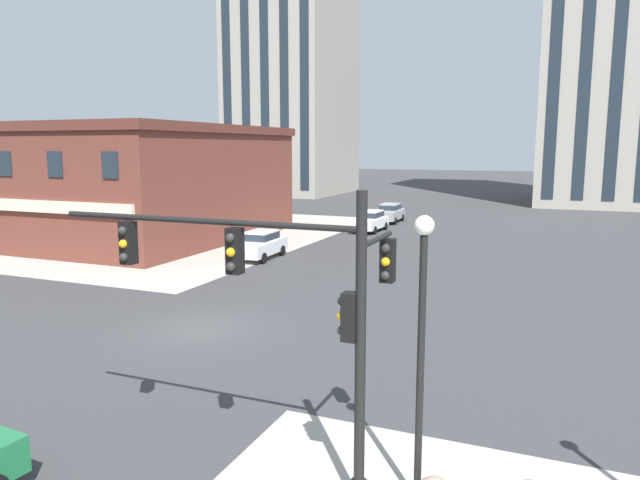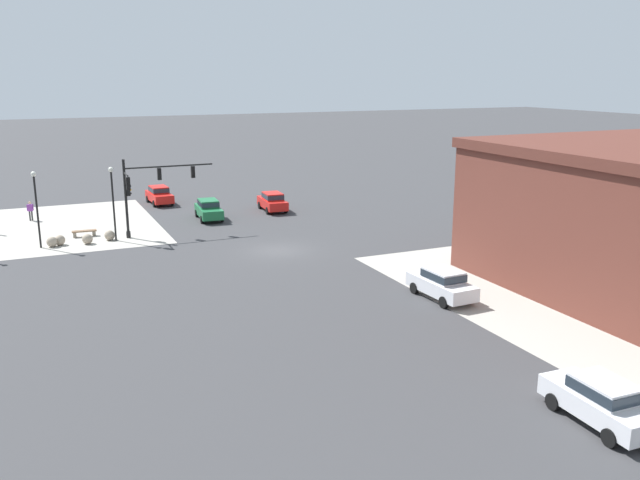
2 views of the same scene
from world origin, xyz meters
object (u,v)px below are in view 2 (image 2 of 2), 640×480
at_px(bollard_sphere_curb_d, 52,242).
at_px(car_main_northbound_far, 442,283).
at_px(car_main_southbound_far, 496,206).
at_px(car_main_mid, 601,400).
at_px(bollard_sphere_curb_a, 110,235).
at_px(pedestrian_at_curb, 30,210).
at_px(street_lamp_corner_near, 113,195).
at_px(bollard_sphere_curb_c, 60,240).
at_px(bench_near_signal, 84,232).
at_px(traffic_signal_main, 144,188).
at_px(car_cross_eastbound, 209,209).
at_px(car_parked_curb, 573,218).
at_px(car_main_southbound_near, 159,194).
at_px(bollard_sphere_curb_b, 87,239).
at_px(car_cross_westbound, 273,201).
at_px(street_lamp_mid_sidewalk, 36,201).

bearing_deg(bollard_sphere_curb_d, car_main_northbound_far, 132.31).
relative_size(car_main_southbound_far, car_main_mid, 1.00).
bearing_deg(car_main_southbound_far, bollard_sphere_curb_a, -8.68).
distance_m(bollard_sphere_curb_d, pedestrian_at_curb, 10.28).
height_order(pedestrian_at_curb, street_lamp_corner_near, street_lamp_corner_near).
distance_m(bollard_sphere_curb_c, car_main_southbound_far, 35.64).
xyz_separation_m(bench_near_signal, pedestrian_at_curb, (3.57, -7.84, 0.62)).
height_order(traffic_signal_main, pedestrian_at_curb, traffic_signal_main).
xyz_separation_m(pedestrian_at_curb, car_main_northbound_far, (-20.23, 31.14, -0.03)).
relative_size(car_cross_eastbound, car_parked_curb, 1.00).
height_order(car_main_southbound_near, car_cross_eastbound, same).
bearing_deg(car_main_southbound_far, bollard_sphere_curb_b, -7.33).
distance_m(bollard_sphere_curb_b, bench_near_signal, 2.51).
xyz_separation_m(street_lamp_corner_near, car_cross_westbound, (-14.51, -5.74, -2.53)).
bearing_deg(street_lamp_corner_near, car_main_mid, 109.08).
relative_size(bollard_sphere_curb_c, car_main_mid, 0.17).
height_order(bollard_sphere_curb_a, pedestrian_at_curb, pedestrian_at_curb).
xyz_separation_m(bench_near_signal, car_main_southbound_far, (-33.45, 6.81, 0.59)).
relative_size(bollard_sphere_curb_c, bench_near_signal, 0.42).
relative_size(bollard_sphere_curb_a, pedestrian_at_curb, 0.46).
relative_size(car_main_northbound_far, car_cross_westbound, 0.99).
distance_m(bollard_sphere_curb_a, street_lamp_corner_near, 3.11).
bearing_deg(bollard_sphere_curb_d, car_main_mid, 115.39).
distance_m(car_main_southbound_near, car_parked_curb, 37.13).
bearing_deg(bench_near_signal, bollard_sphere_curb_d, 44.44).
height_order(car_main_southbound_near, car_main_mid, same).
xyz_separation_m(traffic_signal_main, car_main_southbound_near, (-3.47, -13.02, -2.87)).
distance_m(bench_near_signal, car_main_mid, 39.61).
xyz_separation_m(traffic_signal_main, car_cross_westbound, (-12.17, -5.42, -2.87)).
xyz_separation_m(street_lamp_mid_sidewalk, car_main_mid, (-17.21, 34.74, -2.52)).
distance_m(street_lamp_corner_near, street_lamp_mid_sidewalk, 5.20).
height_order(car_main_northbound_far, car_main_mid, same).
distance_m(bollard_sphere_curb_a, bench_near_signal, 2.54).
distance_m(bollard_sphere_curb_b, street_lamp_corner_near, 3.68).
height_order(street_lamp_mid_sidewalk, car_cross_westbound, street_lamp_mid_sidewalk).
distance_m(traffic_signal_main, car_cross_westbound, 13.63).
xyz_separation_m(bench_near_signal, car_parked_curb, (-35.88, 13.30, 0.59)).
bearing_deg(street_lamp_mid_sidewalk, car_main_mid, 116.36).
bearing_deg(street_lamp_mid_sidewalk, bollard_sphere_curb_c, -170.16).
relative_size(bollard_sphere_curb_b, pedestrian_at_curb, 0.46).
xyz_separation_m(car_cross_westbound, car_main_mid, (2.50, 40.47, 0.00)).
bearing_deg(car_parked_curb, street_lamp_mid_sidewalk, -15.75).
bearing_deg(bollard_sphere_curb_c, traffic_signal_main, -179.18).
distance_m(bollard_sphere_curb_b, pedestrian_at_curb, 10.96).
distance_m(car_main_southbound_far, car_cross_westbound, 19.78).
distance_m(bollard_sphere_curb_a, car_cross_eastbound, 9.69).
xyz_separation_m(bollard_sphere_curb_d, car_main_southbound_near, (-10.25, -13.41, 0.54)).
bearing_deg(bench_near_signal, pedestrian_at_curb, -65.53).
distance_m(car_main_southbound_near, car_main_southbound_far, 31.22).
xyz_separation_m(traffic_signal_main, car_cross_eastbound, (-5.96, -4.25, -2.87)).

